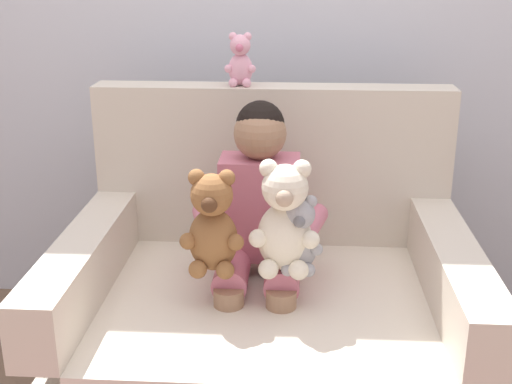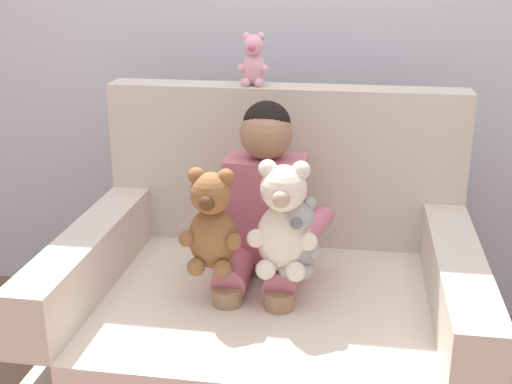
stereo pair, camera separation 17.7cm
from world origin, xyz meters
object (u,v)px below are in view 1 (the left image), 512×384
object	(u,v)px
armchair	(267,318)
plush_cream	(284,221)
plush_grey	(299,236)
seated_child	(259,218)
plush_pink_on_backrest	(240,61)
plush_brown	(213,225)

from	to	relation	value
armchair	plush_cream	distance (m)	0.43
plush_cream	plush_grey	distance (m)	0.07
seated_child	plush_pink_on_backrest	distance (m)	0.57
plush_cream	plush_pink_on_backrest	size ratio (longest dim) A/B	1.89
plush_brown	plush_pink_on_backrest	bearing A→B (deg)	70.05
plush_cream	plush_pink_on_backrest	bearing A→B (deg)	119.31
armchair	seated_child	size ratio (longest dim) A/B	1.55
armchair	plush_brown	xyz separation A→B (m)	(-0.16, -0.14, 0.39)
seated_child	plush_pink_on_backrest	size ratio (longest dim) A/B	4.44
armchair	plush_grey	bearing A→B (deg)	-52.06
plush_brown	plush_cream	bearing A→B (deg)	-11.68
plush_grey	seated_child	bearing A→B (deg)	143.83
armchair	plush_pink_on_backrest	size ratio (longest dim) A/B	6.89
seated_child	plush_cream	world-z (taller)	seated_child
armchair	plush_brown	size ratio (longest dim) A/B	3.97
plush_cream	plush_pink_on_backrest	xyz separation A→B (m)	(-0.17, 0.51, 0.39)
plush_cream	plush_brown	size ratio (longest dim) A/B	1.09
plush_brown	plush_pink_on_backrest	distance (m)	0.66
seated_child	plush_cream	bearing A→B (deg)	-69.03
armchair	plush_brown	distance (m)	0.44
seated_child	plush_grey	bearing A→B (deg)	-58.06
plush_pink_on_backrest	plush_grey	bearing A→B (deg)	-72.21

